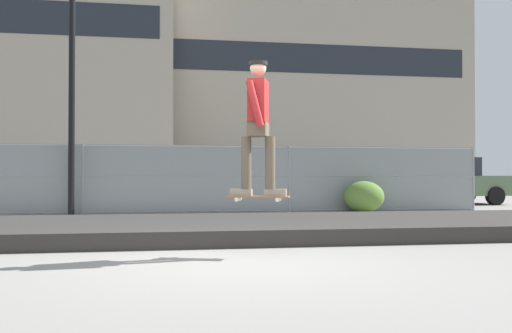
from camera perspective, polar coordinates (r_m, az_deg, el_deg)
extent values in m
plane|color=gray|center=(6.89, -2.22, -9.41)|extent=(120.00, 120.00, 0.00)
cube|color=#33302D|center=(10.05, -4.67, -6.01)|extent=(14.70, 3.87, 0.25)
cube|color=#9E5B33|center=(7.40, 0.21, -2.97)|extent=(0.82, 0.45, 0.02)
cylinder|color=silver|center=(7.45, 2.30, -3.22)|extent=(0.06, 0.05, 0.05)
cylinder|color=silver|center=(7.27, 2.12, -3.28)|extent=(0.06, 0.05, 0.05)
cylinder|color=silver|center=(7.53, -1.63, -3.20)|extent=(0.06, 0.05, 0.05)
cylinder|color=silver|center=(7.36, -1.91, -3.25)|extent=(0.06, 0.05, 0.05)
cube|color=#99999E|center=(7.36, 2.21, -3.09)|extent=(0.09, 0.15, 0.01)
cube|color=#99999E|center=(7.45, -1.77, -3.07)|extent=(0.09, 0.15, 0.01)
cube|color=gray|center=(7.36, 1.90, -2.57)|extent=(0.30, 0.19, 0.09)
cube|color=gray|center=(7.44, -1.47, -2.55)|extent=(0.30, 0.19, 0.09)
cylinder|color=brown|center=(7.37, 1.39, 0.39)|extent=(0.13, 0.13, 0.67)
cylinder|color=brown|center=(7.42, -0.96, 0.38)|extent=(0.13, 0.13, 0.67)
cube|color=brown|center=(7.42, 0.21, 3.66)|extent=(0.34, 0.40, 0.18)
cube|color=maroon|center=(7.45, 0.21, 6.42)|extent=(0.33, 0.43, 0.54)
cylinder|color=maroon|center=(7.69, 0.51, 5.75)|extent=(0.25, 0.16, 0.58)
cylinder|color=maroon|center=(7.21, -0.11, 6.19)|extent=(0.25, 0.16, 0.58)
sphere|color=tan|center=(7.52, 0.21, 9.63)|extent=(0.21, 0.21, 0.21)
cylinder|color=black|center=(7.53, 0.21, 10.07)|extent=(0.24, 0.24, 0.05)
cylinder|color=gray|center=(15.81, -16.63, -1.22)|extent=(0.06, 0.06, 1.85)
cylinder|color=gray|center=(16.13, 3.32, -1.25)|extent=(0.06, 0.06, 1.85)
cylinder|color=gray|center=(18.21, 20.55, -1.15)|extent=(0.06, 0.06, 1.85)
cylinder|color=gray|center=(15.75, -6.55, 1.97)|extent=(16.62, 0.04, 0.04)
cylinder|color=gray|center=(15.73, -6.56, -0.91)|extent=(16.62, 0.04, 0.04)
cylinder|color=gray|center=(15.76, -6.56, -4.40)|extent=(16.62, 0.04, 0.04)
cube|color=gray|center=(15.73, -6.56, -1.25)|extent=(16.62, 0.01, 1.85)
cylinder|color=black|center=(15.74, -17.63, 8.82)|extent=(0.16, 0.16, 7.34)
cube|color=#474C54|center=(19.37, -15.27, -1.91)|extent=(4.49, 2.04, 0.70)
cube|color=#23282D|center=(19.38, -15.85, 0.07)|extent=(2.29, 1.72, 0.64)
cylinder|color=black|center=(20.23, -11.31, -2.88)|extent=(0.65, 0.28, 0.64)
cylinder|color=black|center=(18.53, -11.15, -3.06)|extent=(0.65, 0.28, 0.64)
cylinder|color=black|center=(20.33, -19.03, -2.83)|extent=(0.65, 0.28, 0.64)
cylinder|color=black|center=(18.64, -19.57, -3.01)|extent=(0.65, 0.28, 0.64)
cube|color=navy|center=(19.38, 1.64, -1.95)|extent=(4.53, 2.14, 0.70)
cube|color=#23282D|center=(19.33, 1.06, 0.04)|extent=(2.32, 1.77, 0.64)
cylinder|color=black|center=(20.62, 4.63, -2.85)|extent=(0.66, 0.29, 0.64)
cylinder|color=black|center=(19.01, 6.31, -3.02)|extent=(0.66, 0.29, 0.64)
cylinder|color=black|center=(19.90, -2.83, -2.93)|extent=(0.66, 0.29, 0.64)
cylinder|color=black|center=(18.23, -1.75, -3.11)|extent=(0.66, 0.29, 0.64)
cube|color=#566B4C|center=(21.72, 18.17, -1.79)|extent=(4.48, 2.02, 0.70)
cube|color=#23282D|center=(21.62, 17.71, -0.02)|extent=(2.28, 1.71, 0.64)
cylinder|color=black|center=(23.17, 19.98, -2.59)|extent=(0.65, 0.27, 0.64)
cylinder|color=black|center=(21.75, 22.42, -2.69)|extent=(0.65, 0.27, 0.64)
cylinder|color=black|center=(21.82, 13.94, -2.72)|extent=(0.65, 0.27, 0.64)
cylinder|color=black|center=(20.31, 16.11, -2.85)|extent=(0.65, 0.27, 0.64)
cube|color=#9E9384|center=(53.58, -22.27, 8.97)|extent=(25.43, 14.74, 20.30)
cube|color=#9E9384|center=(56.55, 3.20, 7.08)|extent=(31.24, 13.47, 17.78)
cube|color=#1E232B|center=(50.45, 4.96, 10.52)|extent=(28.74, 0.04, 2.50)
ellipsoid|color=#567A33|center=(16.33, 10.56, -2.94)|extent=(1.13, 0.92, 0.87)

